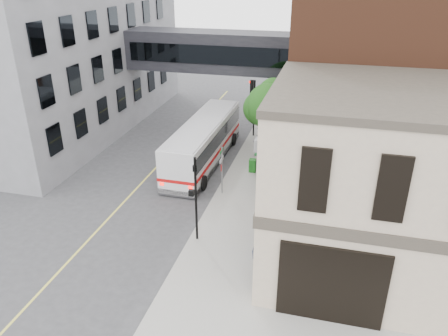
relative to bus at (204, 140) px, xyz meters
The scene contains 17 objects.
ground 11.66m from the bus, 79.81° to the right, with size 120.00×120.00×0.00m, color #38383A.
sidewalk_main 5.08m from the bus, 33.12° to the left, with size 4.00×60.00×0.15m, color gray.
corner_building 14.68m from the bus, 40.36° to the right, with size 10.19×8.12×8.45m.
brick_building 13.65m from the bus, 16.82° to the left, with size 13.76×18.00×14.00m.
opposite_building 16.55m from the bus, 162.78° to the left, with size 14.00×24.00×14.00m, color slate.
skyway_bridge 8.28m from the bus, 98.21° to the left, with size 14.00×3.18×3.00m.
traffic_signal_near 9.76m from the bus, 75.56° to the right, with size 0.44×0.22×4.60m.
traffic_signal_far 6.32m from the bus, 67.78° to the left, with size 0.53×0.28×4.50m.
street_sign_pole 5.00m from the bus, 60.83° to the right, with size 0.08×0.75×3.00m.
street_tree 5.15m from the bus, 23.64° to the left, with size 3.80×3.20×5.60m.
lane_marking 3.65m from the bus, 155.26° to the right, with size 0.12×40.00×0.01m, color #D8CC4C.
bus is the anchor object (origin of this frame).
pedestrian_a 4.35m from the bus, ahead, with size 0.62×0.41×1.71m, color white.
pedestrian_b 4.77m from the bus, 22.52° to the left, with size 0.88×0.69×1.82m, color pink.
pedestrian_c 4.62m from the bus, 38.46° to the left, with size 1.24×0.71×1.92m, color #23212A.
newspaper_box 3.93m from the bus, 15.06° to the right, with size 0.45×0.40×0.89m, color #155F16.
sandwich_board 11.54m from the bus, 60.63° to the right, with size 0.39×0.61×1.09m, color black.
Camera 1 is at (6.31, -15.53, 12.83)m, focal length 35.00 mm.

